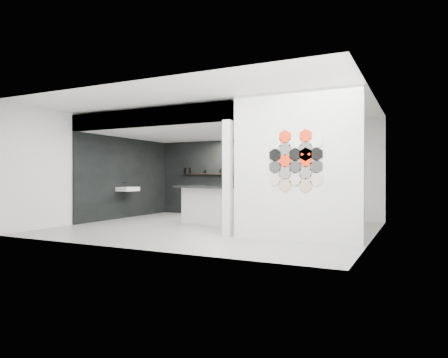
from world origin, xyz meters
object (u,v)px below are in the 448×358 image
wall_basin (128,189)px  stockpot (187,171)px  bottle_dark (220,171)px  glass_bowl (264,171)px  kitchen_island (211,205)px  glass_vase (264,171)px  partition_panel (295,166)px  utensil_cup (205,172)px  kettle (252,170)px

wall_basin → stockpot: bearing=70.1°
wall_basin → bottle_dark: 2.89m
glass_bowl → bottle_dark: 1.44m
kitchen_island → glass_vase: 2.47m
wall_basin → glass_bowl: bearing=31.3°
partition_panel → glass_vase: partition_panel is taller
wall_basin → utensil_cup: (1.39, 2.07, 0.52)m
utensil_cup → partition_panel: bearing=-43.5°
stockpot → utensil_cup: bearing=0.0°
bottle_dark → kettle: bearing=0.0°
glass_vase → utensil_cup: size_ratio=1.29×
partition_panel → bottle_dark: 5.23m
kitchen_island → glass_bowl: kitchen_island is taller
partition_panel → bottle_dark: partition_panel is taller
kitchen_island → bottle_dark: 2.55m
bottle_dark → kitchen_island: bearing=-68.8°
partition_panel → kettle: (-2.46, 3.87, -0.01)m
kettle → bottle_dark: kettle is taller
stockpot → bottle_dark: 1.20m
stockpot → glass_vase: bearing=0.0°
stockpot → glass_bowl: (2.64, 0.00, -0.04)m
partition_panel → kitchen_island: (-2.66, 1.64, -0.90)m
partition_panel → utensil_cup: 5.62m
kitchen_island → stockpot: bearing=149.4°
partition_panel → kettle: size_ratio=16.16×
stockpot → kettle: stockpot is taller
kettle → glass_vase: 0.39m
bottle_dark → utensil_cup: (-0.56, 0.00, -0.02)m
utensil_cup → bottle_dark: bearing=0.0°
wall_basin → utensil_cup: size_ratio=6.20×
kitchen_island → stockpot: size_ratio=9.31×
kitchen_island → glass_vase: bearing=91.9°
glass_bowl → utensil_cup: bearing=180.0°
wall_basin → glass_vase: 4.00m
partition_panel → kettle: 4.58m
glass_bowl → utensil_cup: 2.00m
kitchen_island → stockpot: (-2.06, 2.23, 0.91)m
partition_panel → glass_bowl: (-2.08, 3.87, -0.03)m
stockpot → glass_bowl: size_ratio=1.59×
partition_panel → wall_basin: (-5.46, 1.80, -0.55)m
kitchen_island → utensil_cup: bearing=139.1°
wall_basin → kitchen_island: kitchen_island is taller
glass_vase → utensil_cup: (-2.00, 0.00, -0.01)m
glass_vase → bottle_dark: size_ratio=0.89×
kettle → utensil_cup: bearing=-157.1°
wall_basin → glass_bowl: (3.39, 2.07, 0.52)m
kitchen_island → glass_vase: (0.58, 2.23, 0.89)m
partition_panel → wall_basin: partition_panel is taller
kitchen_island → glass_vase: kitchen_island is taller
wall_basin → kettle: bearing=34.5°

